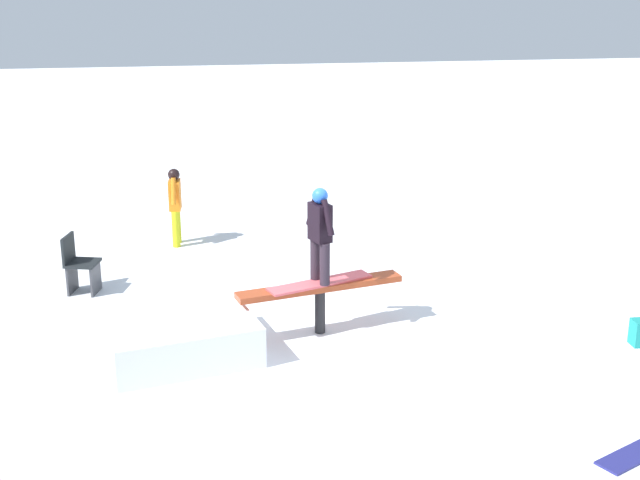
{
  "coord_description": "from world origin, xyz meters",
  "views": [
    {
      "loc": [
        -1.6,
        -10.74,
        4.78
      ],
      "look_at": [
        0.0,
        0.0,
        1.29
      ],
      "focal_mm": 50.0,
      "sensor_mm": 36.0,
      "label": 1
    }
  ],
  "objects_px": {
    "main_rider_on_rail": "(320,239)",
    "bystander_orange": "(175,203)",
    "folding_chair": "(79,266)",
    "rail_feature": "(320,291)"
  },
  "relations": [
    {
      "from": "folding_chair",
      "to": "main_rider_on_rail",
      "type": "bearing_deg",
      "value": -106.3
    },
    {
      "from": "bystander_orange",
      "to": "folding_chair",
      "type": "height_order",
      "value": "bystander_orange"
    },
    {
      "from": "folding_chair",
      "to": "rail_feature",
      "type": "bearing_deg",
      "value": -106.3
    },
    {
      "from": "main_rider_on_rail",
      "to": "bystander_orange",
      "type": "distance_m",
      "value": 4.52
    },
    {
      "from": "main_rider_on_rail",
      "to": "bystander_orange",
      "type": "height_order",
      "value": "main_rider_on_rail"
    },
    {
      "from": "rail_feature",
      "to": "folding_chair",
      "type": "distance_m",
      "value": 3.84
    },
    {
      "from": "rail_feature",
      "to": "bystander_orange",
      "type": "xyz_separation_m",
      "value": [
        -1.89,
        4.06,
        0.17
      ]
    },
    {
      "from": "main_rider_on_rail",
      "to": "bystander_orange",
      "type": "bearing_deg",
      "value": 93.74
    },
    {
      "from": "main_rider_on_rail",
      "to": "rail_feature",
      "type": "bearing_deg",
      "value": 0.0
    },
    {
      "from": "bystander_orange",
      "to": "rail_feature",
      "type": "bearing_deg",
      "value": -150.62
    }
  ]
}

